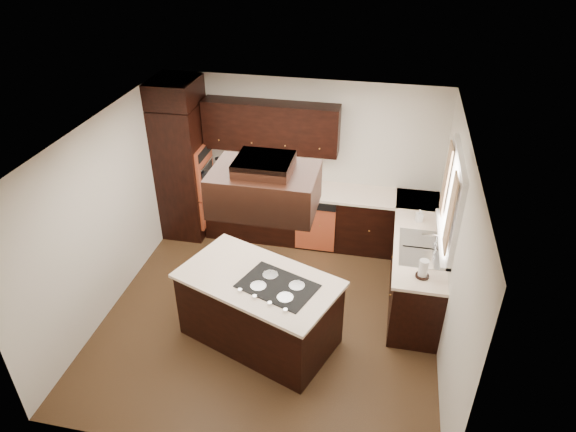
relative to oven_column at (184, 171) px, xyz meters
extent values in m
cube|color=brown|center=(1.78, -1.71, -1.07)|extent=(4.20, 4.20, 0.02)
cube|color=white|center=(1.78, -1.71, 1.45)|extent=(4.20, 4.20, 0.02)
cube|color=beige|center=(1.78, 0.40, 0.19)|extent=(4.20, 0.02, 2.50)
cube|color=beige|center=(1.78, -3.81, 0.19)|extent=(4.20, 0.02, 2.50)
cube|color=beige|center=(-0.33, -1.71, 0.19)|extent=(0.02, 4.20, 2.50)
cube|color=beige|center=(3.88, -1.71, 0.19)|extent=(0.02, 4.20, 2.50)
cube|color=black|center=(0.00, 0.00, 0.00)|extent=(0.65, 0.75, 2.12)
cube|color=#C6512F|center=(0.35, 0.00, 0.06)|extent=(0.05, 0.62, 0.78)
cube|color=black|center=(1.81, 0.09, -0.62)|extent=(2.93, 0.60, 0.88)
cube|color=black|center=(3.58, -0.80, -0.62)|extent=(0.60, 2.40, 0.88)
cube|color=#FFE5CB|center=(1.81, 0.08, -0.16)|extent=(2.93, 0.63, 0.04)
cube|color=#FFE5CB|center=(3.56, -0.80, -0.16)|extent=(0.63, 2.40, 0.04)
cube|color=black|center=(1.34, 0.23, 0.75)|extent=(2.00, 0.34, 0.72)
cube|color=#C6512F|center=(2.10, -0.20, -0.66)|extent=(0.60, 0.05, 0.72)
cube|color=white|center=(3.85, -1.16, 0.59)|extent=(0.06, 1.32, 1.12)
cube|color=white|center=(3.87, -1.16, 0.59)|extent=(0.00, 1.20, 1.00)
cube|color=beige|center=(3.79, -1.57, 0.64)|extent=(0.02, 0.34, 0.90)
cube|color=beige|center=(3.79, -0.74, 0.64)|extent=(0.02, 0.34, 0.90)
cube|color=silver|center=(3.58, -1.16, -0.14)|extent=(0.52, 0.84, 0.01)
cube|color=black|center=(1.74, -2.14, -0.62)|extent=(2.00, 1.54, 0.88)
cube|color=#FFE5CB|center=(1.74, -2.14, -0.16)|extent=(2.08, 1.62, 0.04)
cube|color=black|center=(1.99, -2.24, -0.13)|extent=(0.98, 0.82, 0.01)
cube|color=black|center=(1.88, -2.25, 1.10)|extent=(1.05, 0.72, 0.42)
cube|color=black|center=(1.88, -2.25, 1.38)|extent=(0.55, 0.50, 0.13)
cylinder|color=silver|center=(0.55, 0.07, -0.09)|extent=(0.15, 0.15, 0.10)
cone|color=silver|center=(0.55, 0.07, 0.09)|extent=(0.13, 0.13, 0.26)
cube|color=black|center=(0.99, 0.06, 0.02)|extent=(0.39, 0.14, 0.31)
imported|color=white|center=(0.52, 0.09, -0.11)|extent=(0.30, 0.30, 0.06)
imported|color=white|center=(3.56, -0.52, -0.05)|extent=(0.11, 0.11, 0.18)
cylinder|color=white|center=(3.58, -1.73, -0.02)|extent=(0.11, 0.11, 0.23)
camera|label=1|loc=(3.02, -6.61, 3.56)|focal=32.00mm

